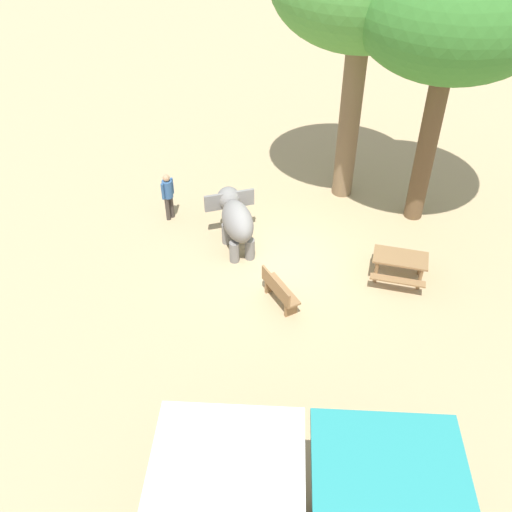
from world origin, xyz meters
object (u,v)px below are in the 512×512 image
elephant (235,218)px  wooden_bench (279,290)px  picnic_table_near (400,262)px  person_handler (168,193)px  shade_tree_main (456,9)px

elephant → wooden_bench: bearing=-170.8°
elephant → picnic_table_near: size_ratio=1.30×
elephant → picnic_table_near: elephant is taller
elephant → person_handler: (2.25, -1.31, -0.07)m
elephant → person_handler: bearing=40.0°
person_handler → picnic_table_near: 7.42m
shade_tree_main → elephant: bearing=18.8°
elephant → picnic_table_near: (-4.71, 1.24, -0.43)m
person_handler → wooden_bench: 5.25m
person_handler → shade_tree_main: shade_tree_main is taller
shade_tree_main → wooden_bench: (4.27, 4.38, -6.00)m
person_handler → picnic_table_near: (-6.96, 2.55, -0.36)m
picnic_table_near → elephant: bearing=176.4°
elephant → shade_tree_main: bearing=-90.9°
person_handler → elephant: bearing=3.1°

